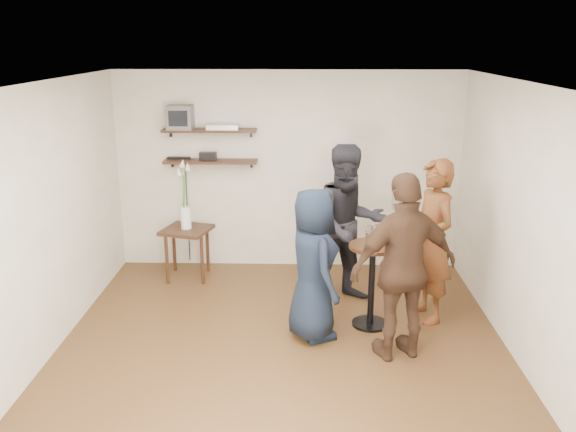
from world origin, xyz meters
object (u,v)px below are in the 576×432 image
Objects in this scene: radio at (208,156)px; person_plaid at (432,241)px; side_table at (187,237)px; person_brown at (404,268)px; crt_monitor at (180,117)px; person_dark at (349,225)px; drinks_table at (372,274)px; person_navy at (313,265)px; dvd_deck at (223,127)px.

radio is 0.12× the size of person_plaid.
radio is 1.07m from side_table.
radio is at bearing -65.88° from person_brown.
crt_monitor is at bearing 180.00° from radio.
person_dark is (2.08, -1.05, -1.09)m from crt_monitor.
side_table is at bearing -122.78° from radio.
crt_monitor is 3.49m from person_plaid.
side_table is at bearing -57.69° from person_brown.
person_plaid reaches higher than drinks_table.
person_dark is 1.02× the size of person_brown.
person_brown reaches higher than drinks_table.
radio is 2.47m from person_navy.
person_dark is at bearing 108.03° from drinks_table.
drinks_table is at bearing -40.86° from radio.
person_navy reaches higher than drinks_table.
person_brown is at bearing -42.92° from crt_monitor.
person_brown is at bearing -136.66° from person_navy.
crt_monitor is 0.47× the size of side_table.
person_navy is (-1.28, -0.46, -0.10)m from person_plaid.
drinks_table is 0.49× the size of person_dark.
dvd_deck is at bearing 40.44° from side_table.
person_dark is (-0.21, 0.65, 0.34)m from drinks_table.
person_brown reaches higher than person_plaid.
person_plaid is at bearing -21.24° from side_table.
crt_monitor is at bearing 180.00° from dvd_deck.
dvd_deck reaches higher than person_brown.
person_plaid is (2.86, -1.11, 0.34)m from side_table.
person_navy is at bearing -157.81° from drinks_table.
drinks_table is at bearing -36.45° from crt_monitor.
side_table is 3.14m from person_brown.
drinks_table is (1.76, -1.69, -1.31)m from dvd_deck.
crt_monitor reaches higher than dvd_deck.
radio is 3.07m from person_plaid.
dvd_deck reaches higher than drinks_table.
person_brown is (-0.43, -0.84, 0.02)m from person_plaid.
person_dark is at bearing -47.08° from person_navy.
crt_monitor reaches higher than radio.
dvd_deck is at bearing 7.82° from person_navy.
dvd_deck reaches higher than person_dark.
drinks_table is (2.21, -1.31, 0.03)m from side_table.
person_navy is (-0.42, -0.90, -0.14)m from person_dark.
person_navy is (1.13, -1.95, -1.11)m from dvd_deck.
person_navy is at bearing -55.71° from radio.
drinks_table is 0.74m from person_plaid.
person_brown reaches higher than side_table.
radio is 0.14× the size of person_navy.
person_plaid is at bearing -45.47° from person_dark.
person_brown is (2.43, -1.95, 0.36)m from side_table.
person_plaid is 0.97m from person_dark.
crt_monitor is 2.84m from person_navy.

